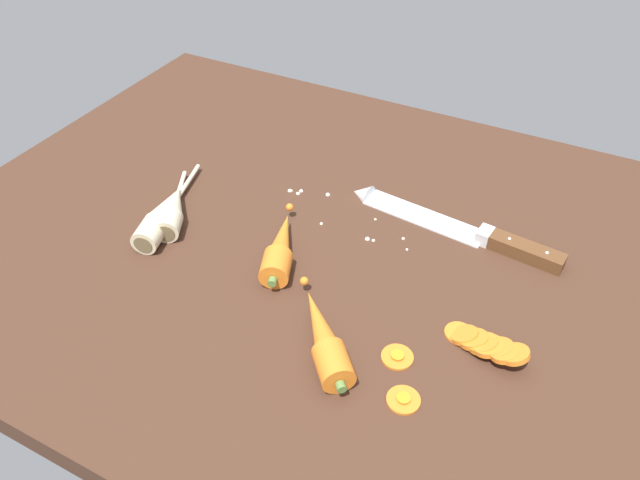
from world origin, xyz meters
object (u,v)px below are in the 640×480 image
Objects in this scene: parsnip_mid_left at (172,210)px; carrot_slice_stray_mid at (404,399)px; chefs_knife at (449,224)px; carrot_slice_stack at (485,344)px; whole_carrot at (280,248)px; whole_carrot_second at (324,338)px; parsnip_front at (163,215)px; carrot_slice_stray_near at (397,356)px.

carrot_slice_stray_mid is at bearing -18.56° from parsnip_mid_left.
carrot_slice_stack reaches higher than chefs_knife.
whole_carrot and whole_carrot_second have the same top height.
carrot_slice_stray_mid is (45.19, -13.32, -1.62)cm from parsnip_front.
chefs_knife is at bearing 42.88° from whole_carrot.
carrot_slice_stray_mid is at bearing -30.58° from whole_carrot.
whole_carrot is 19.55cm from parsnip_mid_left.
carrot_slice_stray_near is (22.07, -9.28, -1.74)cm from whole_carrot.
carrot_slice_stray_mid is at bearing -12.60° from whole_carrot_second.
carrot_slice_stack is at bearing -5.63° from whole_carrot.
parsnip_front is at bearing -109.26° from parsnip_mid_left.
whole_carrot_second is 35.14cm from parsnip_front.
parsnip_front is (-39.71, -19.68, 1.33)cm from chefs_knife.
chefs_knife is 2.34× the size of whole_carrot_second.
chefs_knife is 31.05cm from whole_carrot_second.
parsnip_front is at bearing 163.58° from carrot_slice_stray_mid.
parsnip_mid_left is at bearing -155.27° from chefs_knife.
whole_carrot_second is 35.13cm from parsnip_mid_left.
chefs_knife is 26.77cm from whole_carrot.
whole_carrot reaches higher than carrot_slice_stack.
carrot_slice_stack is (51.39, -1.59, -0.78)cm from parsnip_front.
whole_carrot is (-19.59, -18.19, 1.45)cm from chefs_knife.
parsnip_front and parsnip_mid_left have the same top height.
whole_carrot is at bearing 137.59° from whole_carrot_second.
whole_carrot_second reaches higher than parsnip_front.
carrot_slice_stack is 2.73× the size of carrot_slice_stray_near.
parsnip_front is at bearing -175.76° from whole_carrot.
whole_carrot_second reaches higher than carrot_slice_stray_mid.
whole_carrot_second is 0.67× the size of parsnip_front.
whole_carrot is 18.07cm from whole_carrot_second.
parsnip_mid_left is 4.16× the size of carrot_slice_stray_near.
chefs_knife is at bearing 99.41° from carrot_slice_stray_mid.
parsnip_mid_left is 47.08cm from carrot_slice_stray_mid.
whole_carrot is 1.00× the size of parsnip_mid_left.
chefs_knife is at bearing 118.76° from carrot_slice_stack.
chefs_knife is at bearing 95.16° from carrot_slice_stray_near.
carrot_slice_stray_near is at bearing -146.06° from carrot_slice_stack.
carrot_slice_stray_mid is at bearing -61.61° from carrot_slice_stray_near.
whole_carrot reaches higher than carrot_slice_stray_mid.
chefs_knife is 24.28cm from carrot_slice_stack.
parsnip_mid_left is 1.53× the size of carrot_slice_stack.
parsnip_mid_left reaches higher than carrot_slice_stack.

